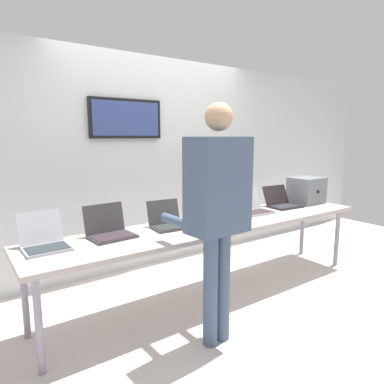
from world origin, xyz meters
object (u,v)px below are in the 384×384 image
object	(u,v)px
laptop_station_3	(212,212)
laptop_station_4	(252,207)
laptop_station_0	(44,240)
laptop_station_1	(109,230)
equipment_box	(306,190)
laptop_station_5	(282,202)
workbench	(216,227)
person	(217,202)
laptop_station_2	(168,221)

from	to	relation	value
laptop_station_3	laptop_station_4	xyz separation A→B (m)	(0.53, -0.04, -0.01)
laptop_station_0	laptop_station_1	distance (m)	0.51
laptop_station_3	equipment_box	bearing A→B (deg)	-1.21
laptop_station_3	laptop_station_5	size ratio (longest dim) A/B	1.00
workbench	equipment_box	xyz separation A→B (m)	(1.54, 0.12, 0.20)
laptop_station_0	laptop_station_3	world-z (taller)	laptop_station_3
workbench	laptop_station_1	bearing A→B (deg)	171.98
laptop_station_0	laptop_station_3	bearing A→B (deg)	0.12
laptop_station_1	laptop_station_5	xyz separation A→B (m)	(2.13, -0.01, -0.00)
equipment_box	laptop_station_0	size ratio (longest dim) A/B	1.07
equipment_box	person	distance (m)	2.18
laptop_station_2	laptop_station_3	world-z (taller)	laptop_station_3
laptop_station_2	equipment_box	bearing A→B (deg)	-0.08
laptop_station_3	laptop_station_4	world-z (taller)	laptop_station_3
laptop_station_2	workbench	bearing A→B (deg)	-14.14
laptop_station_2	person	bearing A→B (deg)	-92.54
workbench	laptop_station_2	distance (m)	0.50
equipment_box	laptop_station_4	distance (m)	0.95
laptop_station_0	laptop_station_5	distance (m)	2.64
laptop_station_0	laptop_station_4	distance (m)	2.13
laptop_station_2	laptop_station_3	xyz separation A→B (m)	(0.54, 0.03, 0.01)
workbench	laptop_station_4	bearing A→B (deg)	10.58
laptop_station_0	laptop_station_4	bearing A→B (deg)	-0.89
person	laptop_station_0	bearing A→B (deg)	143.20
laptop_station_3	laptop_station_1	bearing A→B (deg)	-179.81
equipment_box	laptop_station_0	bearing A→B (deg)	179.48
laptop_station_1	laptop_station_5	distance (m)	2.13
laptop_station_0	laptop_station_3	xyz separation A→B (m)	(1.60, 0.00, 0.00)
equipment_box	laptop_station_4	world-z (taller)	equipment_box
laptop_station_0	laptop_station_5	bearing A→B (deg)	-0.19
equipment_box	laptop_station_3	xyz separation A→B (m)	(-1.47, 0.03, -0.10)
laptop_station_4	workbench	bearing A→B (deg)	-169.42
laptop_station_1	person	world-z (taller)	person
workbench	laptop_station_4	distance (m)	0.61
laptop_station_4	person	bearing A→B (deg)	-146.41
laptop_station_0	laptop_station_1	world-z (taller)	laptop_station_1
workbench	person	world-z (taller)	person
workbench	person	distance (m)	0.90
laptop_station_2	laptop_station_5	distance (m)	1.58
equipment_box	laptop_station_1	world-z (taller)	equipment_box
equipment_box	laptop_station_3	world-z (taller)	equipment_box
equipment_box	laptop_station_5	xyz separation A→B (m)	(-0.43, 0.02, -0.11)
laptop_station_0	laptop_station_3	size ratio (longest dim) A/B	0.95
laptop_station_0	laptop_station_2	distance (m)	1.06
laptop_station_1	laptop_station_5	bearing A→B (deg)	-0.22
laptop_station_0	laptop_station_1	bearing A→B (deg)	-0.04
laptop_station_1	workbench	bearing A→B (deg)	-8.02
laptop_station_3	person	distance (m)	1.01
laptop_station_4	person	distance (m)	1.36
equipment_box	laptop_station_0	xyz separation A→B (m)	(-3.07, 0.03, -0.10)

